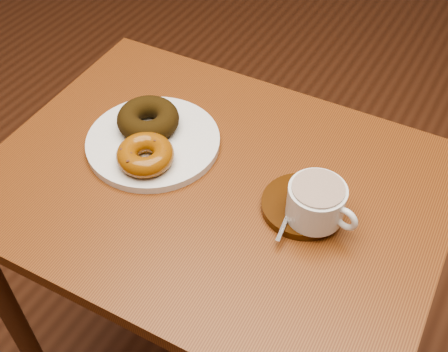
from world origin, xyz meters
The scene contains 8 objects.
ground centered at (0.00, 0.00, 0.00)m, with size 6.00×6.00×0.00m, color #592F1C.
cafe_table centered at (0.13, -0.33, 0.61)m, with size 0.80×0.61×0.73m.
donut_plate centered at (-0.01, -0.31, 0.73)m, with size 0.24×0.24×0.01m, color silver.
donut_cinnamon centered at (-0.04, -0.29, 0.76)m, with size 0.11×0.11×0.04m, color black.
donut_caramel centered at (0.01, -0.36, 0.76)m, with size 0.12×0.12×0.04m.
saucer centered at (0.28, -0.31, 0.73)m, with size 0.13×0.13×0.01m, color #3B1D08.
coffee_cup centered at (0.31, -0.33, 0.77)m, with size 0.12×0.09×0.06m.
teaspoon centered at (0.27, -0.33, 0.75)m, with size 0.03×0.11×0.01m.
Camera 1 is at (0.47, -0.89, 1.43)m, focal length 45.00 mm.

